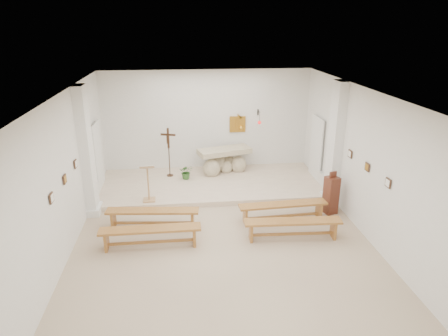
{
  "coord_description": "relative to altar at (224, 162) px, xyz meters",
  "views": [
    {
      "loc": [
        -0.91,
        -8.25,
        4.97
      ],
      "look_at": [
        0.2,
        1.6,
        1.31
      ],
      "focal_mm": 32.0,
      "sensor_mm": 36.0,
      "label": 1
    }
  ],
  "objects": [
    {
      "name": "crucifix_stand",
      "position": [
        -1.82,
        -0.17,
        0.59
      ],
      "size": [
        0.48,
        0.21,
        1.63
      ],
      "rotation": [
        0.0,
        0.0,
        -0.31
      ],
      "color": "#3A2212",
      "rests_on": "sanctuary_platform"
    },
    {
      "name": "ground",
      "position": [
        -0.51,
        -4.37,
        -0.5
      ],
      "size": [
        7.0,
        10.0,
        0.0
      ],
      "primitive_type": "cube",
      "color": "tan",
      "rests_on": "ground"
    },
    {
      "name": "station_frame_left_front",
      "position": [
        -3.98,
        -5.17,
        1.22
      ],
      "size": [
        0.03,
        0.2,
        0.2
      ],
      "primitive_type": "cube",
      "color": "#412A1C",
      "rests_on": "wall_left"
    },
    {
      "name": "ceiling",
      "position": [
        -0.51,
        -4.37,
        2.99
      ],
      "size": [
        7.0,
        10.0,
        0.02
      ],
      "primitive_type": "cube",
      "color": "silver",
      "rests_on": "wall_back"
    },
    {
      "name": "bench_right_front",
      "position": [
        1.18,
        -3.39,
        -0.13
      ],
      "size": [
        2.35,
        0.5,
        0.49
      ],
      "rotation": [
        0.0,
        0.0,
        0.05
      ],
      "color": "#AE6C32",
      "rests_on": "ground"
    },
    {
      "name": "donation_pedestal",
      "position": [
        2.59,
        -3.08,
        0.04
      ],
      "size": [
        0.4,
        0.4,
        1.21
      ],
      "rotation": [
        0.0,
        0.0,
        0.3
      ],
      "color": "#502517",
      "rests_on": "ground"
    },
    {
      "name": "sanctuary_platform",
      "position": [
        -0.51,
        -0.87,
        -0.42
      ],
      "size": [
        6.98,
        3.0,
        0.15
      ],
      "primitive_type": "cube",
      "color": "beige",
      "rests_on": "ground"
    },
    {
      "name": "wall_left",
      "position": [
        -4.0,
        -4.37,
        1.25
      ],
      "size": [
        0.02,
        10.0,
        3.5
      ],
      "primitive_type": "cube",
      "color": "silver",
      "rests_on": "ground"
    },
    {
      "name": "pilaster_left",
      "position": [
        -3.88,
        -2.37,
        1.25
      ],
      "size": [
        0.26,
        0.55,
        3.5
      ],
      "primitive_type": "cube",
      "color": "white",
      "rests_on": "ground"
    },
    {
      "name": "station_frame_right_front",
      "position": [
        2.96,
        -5.17,
        1.22
      ],
      "size": [
        0.03,
        0.2,
        0.2
      ],
      "primitive_type": "cube",
      "color": "#412A1C",
      "rests_on": "wall_right"
    },
    {
      "name": "sanctuary_lamp",
      "position": [
        1.24,
        0.34,
        1.31
      ],
      "size": [
        0.11,
        0.36,
        0.44
      ],
      "color": "black",
      "rests_on": "wall_back"
    },
    {
      "name": "gold_wall_relief",
      "position": [
        0.54,
        0.59,
        1.15
      ],
      "size": [
        0.55,
        0.04,
        0.55
      ],
      "primitive_type": "cube",
      "color": "gold",
      "rests_on": "wall_back"
    },
    {
      "name": "lectern",
      "position": [
        -2.38,
        -2.08,
        0.21
      ],
      "size": [
        0.42,
        0.36,
        1.12
      ],
      "rotation": [
        0.0,
        0.0,
        0.04
      ],
      "color": "tan",
      "rests_on": "sanctuary_platform"
    },
    {
      "name": "radiator_right",
      "position": [
        2.92,
        -1.67,
        -0.23
      ],
      "size": [
        0.1,
        0.85,
        0.52
      ],
      "primitive_type": "cube",
      "color": "silver",
      "rests_on": "ground"
    },
    {
      "name": "station_frame_left_rear",
      "position": [
        -3.98,
        -3.17,
        1.22
      ],
      "size": [
        0.03,
        0.2,
        0.2
      ],
      "primitive_type": "cube",
      "color": "#412A1C",
      "rests_on": "wall_left"
    },
    {
      "name": "station_frame_left_mid",
      "position": [
        -3.98,
        -4.17,
        1.22
      ],
      "size": [
        0.03,
        0.2,
        0.2
      ],
      "primitive_type": "cube",
      "color": "#412A1C",
      "rests_on": "wall_left"
    },
    {
      "name": "bench_right_second",
      "position": [
        1.18,
        -4.35,
        -0.13
      ],
      "size": [
        2.35,
        0.49,
        0.49
      ],
      "rotation": [
        0.0,
        0.0,
        -0.05
      ],
      "color": "#AE6C32",
      "rests_on": "ground"
    },
    {
      "name": "potted_plant",
      "position": [
        -1.28,
        -0.5,
        -0.11
      ],
      "size": [
        0.43,
        0.38,
        0.48
      ],
      "primitive_type": "imported",
      "rotation": [
        0.0,
        0.0,
        -0.01
      ],
      "color": "#305F26",
      "rests_on": "sanctuary_platform"
    },
    {
      "name": "station_frame_right_mid",
      "position": [
        2.96,
        -4.17,
        1.22
      ],
      "size": [
        0.03,
        0.2,
        0.2
      ],
      "primitive_type": "cube",
      "color": "#412A1C",
      "rests_on": "wall_right"
    },
    {
      "name": "radiator_left",
      "position": [
        -3.94,
        -1.67,
        -0.23
      ],
      "size": [
        0.1,
        0.85,
        0.52
      ],
      "primitive_type": "cube",
      "color": "silver",
      "rests_on": "ground"
    },
    {
      "name": "bench_left_front",
      "position": [
        -2.2,
        -3.39,
        -0.13
      ],
      "size": [
        2.36,
        0.61,
        0.49
      ],
      "rotation": [
        0.0,
        0.0,
        -0.1
      ],
      "color": "#AE6C32",
      "rests_on": "ground"
    },
    {
      "name": "altar",
      "position": [
        0.0,
        0.0,
        0.0
      ],
      "size": [
        1.87,
        1.15,
        0.9
      ],
      "rotation": [
        0.0,
        0.0,
        0.28
      ],
      "color": "beige",
      "rests_on": "sanctuary_platform"
    },
    {
      "name": "bench_left_second",
      "position": [
        -2.2,
        -4.35,
        -0.13
      ],
      "size": [
        2.34,
        0.37,
        0.49
      ],
      "rotation": [
        0.0,
        0.0,
        -0.0
      ],
      "color": "#AE6C32",
      "rests_on": "ground"
    },
    {
      "name": "station_frame_right_rear",
      "position": [
        2.96,
        -3.17,
        1.22
      ],
      "size": [
        0.03,
        0.2,
        0.2
      ],
      "primitive_type": "cube",
      "color": "#412A1C",
      "rests_on": "wall_right"
    },
    {
      "name": "wall_right",
      "position": [
        2.98,
        -4.37,
        1.25
      ],
      "size": [
        0.02,
        10.0,
        3.5
      ],
      "primitive_type": "cube",
      "color": "silver",
      "rests_on": "ground"
    },
    {
      "name": "pilaster_right",
      "position": [
        2.86,
        -2.37,
        1.25
      ],
      "size": [
        0.26,
        0.55,
        3.5
      ],
      "primitive_type": "cube",
      "color": "white",
      "rests_on": "ground"
    },
    {
      "name": "wall_back",
      "position": [
        -0.51,
        0.62,
        1.25
      ],
      "size": [
        7.0,
        0.02,
        3.5
      ],
      "primitive_type": "cube",
      "color": "silver",
      "rests_on": "ground"
    }
  ]
}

